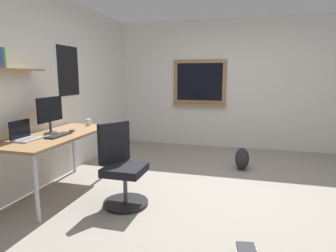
% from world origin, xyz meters
% --- Properties ---
extents(ground_plane, '(5.20, 5.20, 0.00)m').
position_xyz_m(ground_plane, '(0.00, 0.00, 0.00)').
color(ground_plane, gray).
rests_on(ground_plane, ground).
extents(wall_back, '(5.00, 0.30, 2.60)m').
position_xyz_m(wall_back, '(-0.00, 2.45, 1.30)').
color(wall_back, silver).
rests_on(wall_back, ground).
extents(wall_right, '(0.22, 5.00, 2.60)m').
position_xyz_m(wall_right, '(2.45, 0.03, 1.30)').
color(wall_right, silver).
rests_on(wall_right, ground).
extents(desk, '(1.62, 0.67, 0.76)m').
position_xyz_m(desk, '(-0.57, 2.03, 0.69)').
color(desk, '#997047').
rests_on(desk, ground).
extents(office_chair, '(0.55, 0.56, 0.95)m').
position_xyz_m(office_chair, '(-0.67, 1.12, 0.41)').
color(office_chair, black).
rests_on(office_chair, ground).
extents(laptop, '(0.31, 0.21, 0.23)m').
position_xyz_m(laptop, '(-0.94, 2.19, 0.81)').
color(laptop, '#ADAFB5').
rests_on(laptop, desk).
extents(monitor_primary, '(0.46, 0.17, 0.46)m').
position_xyz_m(monitor_primary, '(-0.53, 2.14, 1.03)').
color(monitor_primary, '#38383D').
rests_on(monitor_primary, desk).
extents(keyboard, '(0.37, 0.13, 0.02)m').
position_xyz_m(keyboard, '(-0.65, 1.95, 0.77)').
color(keyboard, black).
rests_on(keyboard, desk).
extents(computer_mouse, '(0.10, 0.06, 0.03)m').
position_xyz_m(computer_mouse, '(-0.37, 1.95, 0.77)').
color(computer_mouse, '#262628').
rests_on(computer_mouse, desk).
extents(coffee_mug, '(0.08, 0.08, 0.09)m').
position_xyz_m(coffee_mug, '(0.14, 2.00, 0.80)').
color(coffee_mug, silver).
rests_on(coffee_mug, desk).
extents(backpack, '(0.32, 0.22, 0.35)m').
position_xyz_m(backpack, '(0.98, -0.21, 0.17)').
color(backpack, '#232328').
rests_on(backpack, ground).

